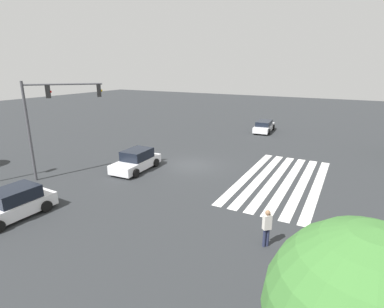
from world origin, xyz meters
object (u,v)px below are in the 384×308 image
(car_0, at_px, (13,204))
(car_1, at_px, (264,126))
(pedestrian, at_px, (267,226))
(traffic_signal_mast, at_px, (49,111))
(car_2, at_px, (136,161))

(car_0, relative_size, car_1, 0.84)
(car_0, bearing_deg, pedestrian, 108.00)
(car_1, bearing_deg, traffic_signal_mast, 155.05)
(car_2, bearing_deg, car_0, -8.70)
(traffic_signal_mast, distance_m, pedestrian, 15.97)
(car_0, height_order, car_2, car_2)
(car_0, bearing_deg, traffic_signal_mast, -147.87)
(car_0, distance_m, car_2, 9.19)
(traffic_signal_mast, distance_m, car_2, 6.98)
(car_2, distance_m, pedestrian, 12.86)
(traffic_signal_mast, xyz_separation_m, car_0, (-4.98, -2.91, -4.09))
(car_1, relative_size, pedestrian, 2.82)
(car_1, bearing_deg, car_2, 161.33)
(car_0, distance_m, car_1, 28.48)
(traffic_signal_mast, height_order, car_2, traffic_signal_mast)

